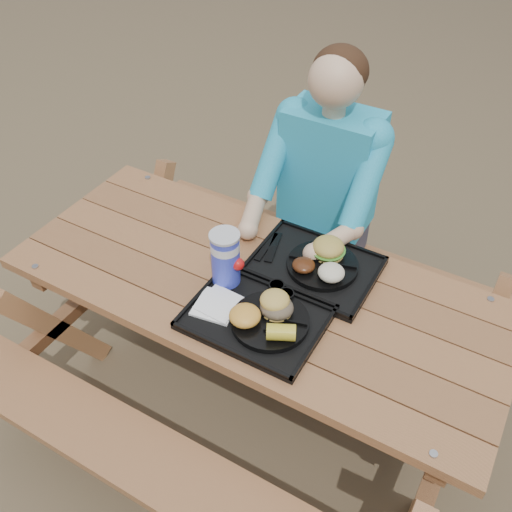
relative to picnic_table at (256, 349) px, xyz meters
The scene contains 18 objects.
ground 0.38m from the picnic_table, ahead, with size 60.00×60.00×0.00m, color #999999.
picnic_table is the anchor object (origin of this frame).
tray_near 0.42m from the picnic_table, 59.83° to the right, with size 0.45×0.35×0.02m, color black.
tray_far 0.44m from the picnic_table, 47.59° to the left, with size 0.45×0.35×0.02m, color black.
plate_near 0.46m from the picnic_table, 47.62° to the right, with size 0.26×0.26×0.02m, color black.
plate_far 0.48m from the picnic_table, 44.05° to the left, with size 0.26×0.26×0.02m, color black.
napkin_stack 0.45m from the picnic_table, 105.13° to the right, with size 0.14×0.14×0.02m, color white.
soda_cup 0.51m from the picnic_table, 146.79° to the right, with size 0.10×0.10×0.20m, color #1B29D0.
condiment_bbq 0.42m from the picnic_table, 10.79° to the right, with size 0.06×0.06×0.03m, color black.
condiment_mustard 0.44m from the picnic_table, 14.58° to the right, with size 0.06×0.06×0.03m, color yellow.
sandwich 0.51m from the picnic_table, 38.98° to the right, with size 0.10×0.10×0.11m, color gold, non-canonical shape.
mac_cheese 0.49m from the picnic_table, 69.44° to the right, with size 0.11×0.11×0.05m, color gold.
corn_cob 0.53m from the picnic_table, 44.82° to the right, with size 0.09×0.09×0.05m, color yellow, non-canonical shape.
cutlery_far 0.44m from the picnic_table, 98.83° to the left, with size 0.03×0.17×0.01m, color black.
burger 0.55m from the picnic_table, 52.11° to the left, with size 0.12×0.12×0.11m, color gold, non-canonical shape.
baked_beans 0.47m from the picnic_table, 40.07° to the left, with size 0.08×0.08×0.04m, color #4E240F.
potato_salad 0.51m from the picnic_table, 26.51° to the left, with size 0.10×0.10×0.05m, color beige.
diner 0.67m from the picnic_table, 90.97° to the left, with size 0.48×0.84×1.28m, color teal, non-canonical shape.
Camera 1 is at (0.73, -1.26, 2.19)m, focal length 40.00 mm.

